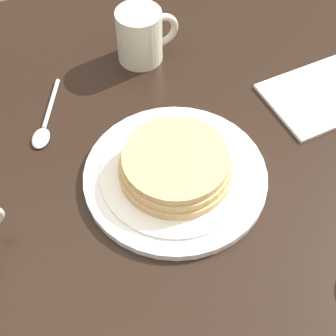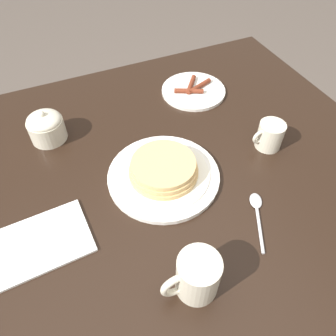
{
  "view_description": "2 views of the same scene",
  "coord_description": "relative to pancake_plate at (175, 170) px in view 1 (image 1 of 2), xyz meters",
  "views": [
    {
      "loc": [
        -0.22,
        -0.41,
        1.38
      ],
      "look_at": [
        -0.05,
        -0.01,
        0.8
      ],
      "focal_mm": 55.0,
      "sensor_mm": 36.0,
      "label": 1
    },
    {
      "loc": [
        0.16,
        0.45,
        1.37
      ],
      "look_at": [
        -0.05,
        -0.01,
        0.8
      ],
      "focal_mm": 35.0,
      "sensor_mm": 36.0,
      "label": 2
    }
  ],
  "objects": [
    {
      "name": "pancake_plate",
      "position": [
        0.0,
        0.0,
        0.0
      ],
      "size": [
        0.26,
        0.26,
        0.05
      ],
      "color": "white",
      "rests_on": "dining_table"
    },
    {
      "name": "coffee_mug",
      "position": [
        0.05,
        0.27,
        0.03
      ],
      "size": [
        0.11,
        0.08,
        0.09
      ],
      "color": "beige",
      "rests_on": "dining_table"
    },
    {
      "name": "napkin",
      "position": [
        0.3,
        0.06,
        -0.02
      ],
      "size": [
        0.2,
        0.15,
        0.01
      ],
      "color": "white",
      "rests_on": "dining_table"
    },
    {
      "name": "spoon",
      "position": [
        -0.15,
        0.17,
        -0.02
      ],
      "size": [
        0.08,
        0.14,
        0.01
      ],
      "color": "silver",
      "rests_on": "dining_table"
    },
    {
      "name": "dining_table",
      "position": [
        0.04,
        0.01,
        -0.14
      ],
      "size": [
        1.25,
        1.03,
        0.77
      ],
      "color": "black",
      "rests_on": "ground_plane"
    }
  ]
}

